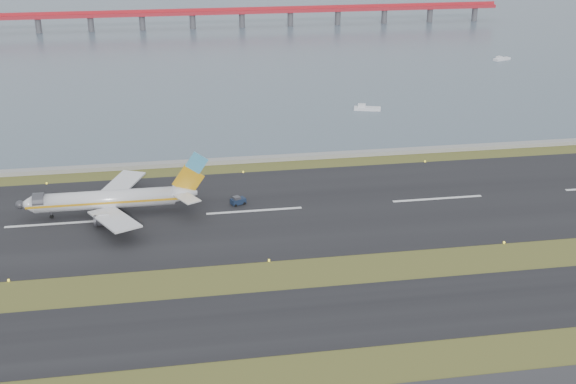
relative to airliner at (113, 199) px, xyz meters
name	(u,v)px	position (x,y,z in m)	size (l,w,h in m)	color
ground	(275,282)	(28.75, -32.90, -3.46)	(1000.00, 1000.00, 0.00)	#3C481A
taxiway_strip	(286,320)	(28.75, -44.90, -3.41)	(1000.00, 18.00, 0.10)	black
runway_strip	(254,211)	(28.75, -2.90, -3.41)	(1000.00, 45.00, 0.10)	black
seawall	(240,160)	(28.75, 27.10, -2.96)	(1000.00, 2.50, 1.00)	gray
red_pier	(242,12)	(48.75, 217.10, 3.82)	(260.00, 5.00, 10.20)	#AF1E28
airliner	(113,199)	(0.00, 0.00, 0.00)	(38.52, 32.89, 12.80)	silver
pushback_tug	(238,201)	(25.71, 0.96, -2.50)	(3.50, 2.79, 1.97)	#131F35
workboat_near	(366,108)	(71.37, 66.48, -2.84)	(8.42, 4.61, 1.95)	white
workboat_far	(501,59)	(142.27, 126.16, -2.89)	(7.75, 4.93, 1.80)	white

